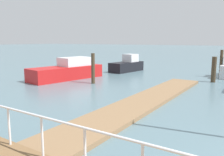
% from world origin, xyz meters
% --- Properties ---
extents(floating_dock, '(15.27, 2.00, 0.18)m').
position_xyz_m(floating_dock, '(4.13, 6.74, 0.09)').
color(floating_dock, '#93704C').
rests_on(floating_dock, ground_plane).
extents(dock_piling_1, '(0.27, 0.27, 2.31)m').
position_xyz_m(dock_piling_1, '(7.27, 12.47, 1.15)').
color(dock_piling_1, '#473826').
rests_on(dock_piling_1, ground_plane).
extents(dock_piling_3, '(0.36, 0.36, 2.01)m').
position_xyz_m(dock_piling_3, '(12.86, 4.88, 1.01)').
color(dock_piling_3, '#473826').
rests_on(dock_piling_3, ground_plane).
extents(dock_piling_4, '(0.26, 0.26, 2.44)m').
position_xyz_m(dock_piling_4, '(15.85, 4.82, 1.22)').
color(dock_piling_4, '#473826').
rests_on(dock_piling_4, ground_plane).
extents(moored_boat_0, '(6.71, 3.29, 1.81)m').
position_xyz_m(moored_boat_0, '(7.83, 15.64, 0.70)').
color(moored_boat_0, red).
rests_on(moored_boat_0, ground_plane).
extents(moored_boat_2, '(4.28, 2.14, 1.81)m').
position_xyz_m(moored_boat_2, '(14.90, 13.81, 0.65)').
color(moored_boat_2, black).
rests_on(moored_boat_2, ground_plane).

